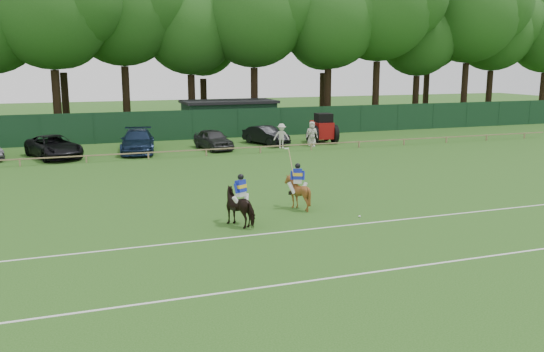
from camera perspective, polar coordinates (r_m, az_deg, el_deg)
name	(u,v)px	position (r m, az deg, el deg)	size (l,w,h in m)	color
ground	(285,224)	(23.37, 1.34, -4.80)	(160.00, 160.00, 0.00)	#1E4C14
horse_dark	(241,207)	(23.12, -3.09, -3.06)	(0.81, 1.78, 1.50)	black
horse_chestnut	(297,193)	(25.66, 2.54, -1.65)	(1.19, 1.33, 1.47)	brown
suv_black	(54,147)	(42.08, -20.80, 2.73)	(2.55, 5.52, 1.53)	black
sedan_navy	(138,141)	(42.79, -13.17, 3.36)	(2.30, 5.66, 1.64)	#12203A
hatch_grey	(213,139)	(43.49, -5.84, 3.63)	(1.78, 4.42, 1.50)	#2D2E30
estate_black	(266,135)	(45.99, -0.61, 4.06)	(1.52, 4.36, 1.44)	black
spectator_left	(281,136)	(43.78, 0.95, 3.99)	(1.21, 0.70, 1.88)	beige
spectator_mid	(312,136)	(44.68, 4.02, 3.97)	(0.98, 0.41, 1.67)	white
spectator_right	(312,134)	(45.33, 3.97, 4.22)	(0.93, 0.60, 1.89)	silver
rider_dark	(241,190)	(22.95, -3.09, -1.38)	(0.87, 0.62, 1.41)	silver
rider_chestnut	(298,177)	(25.51, 2.54, -0.14)	(0.91, 0.77, 2.05)	silver
polo_ball	(360,216)	(24.65, 8.68, -3.97)	(0.09, 0.09, 0.09)	silver
pitch_lines	(322,250)	(20.29, 4.93, -7.33)	(60.00, 5.10, 0.01)	silver
pitch_rail	(192,150)	(40.23, -7.93, 2.53)	(62.10, 0.10, 0.50)	#997F5B
perimeter_fence	(169,126)	(48.90, -10.15, 4.94)	(92.08, 0.08, 2.50)	#14351E
utility_shed	(229,117)	(53.09, -4.30, 5.87)	(8.40, 4.40, 3.04)	#14331E
tree_row	(176,129)	(57.22, -9.50, 4.59)	(96.00, 12.00, 21.00)	#26561C
tractor	(322,129)	(46.88, 5.01, 4.68)	(2.19, 3.05, 2.42)	maroon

